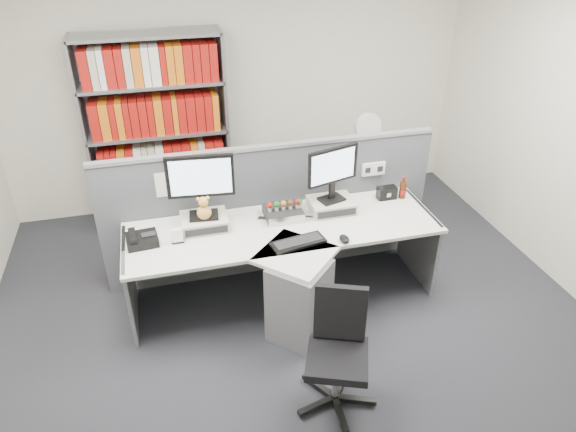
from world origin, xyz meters
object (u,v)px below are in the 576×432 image
object	(u,v)px
shelving_unit	(159,136)
desk_fan	(367,130)
cola_bottle	(403,190)
desk	(290,268)
mouse	(344,239)
monitor_right	(333,170)
desk_phone	(141,239)
office_chair	(338,347)
monitor_left	(201,181)
speaker	(387,193)
keyboard	(298,242)
filing_cabinet	(363,186)
desk_calendar	(177,237)
desktop_pc	(283,213)

from	to	relation	value
shelving_unit	desk_fan	world-z (taller)	shelving_unit
cola_bottle	desk_fan	xyz separation A→B (m)	(0.03, 0.96, 0.21)
desk	mouse	xyz separation A→B (m)	(0.42, -0.11, 0.29)
monitor_right	shelving_unit	xyz separation A→B (m)	(-1.37, 1.47, -0.13)
monitor_right	shelving_unit	bearing A→B (deg)	133.16
shelving_unit	desk_phone	bearing A→B (deg)	-98.50
desk_phone	monitor_right	bearing A→B (deg)	4.30
office_chair	mouse	bearing A→B (deg)	68.39
monitor_right	cola_bottle	xyz separation A→B (m)	(0.70, 0.05, -0.31)
monitor_left	desk_phone	world-z (taller)	monitor_left
shelving_unit	office_chair	size ratio (longest dim) A/B	2.34
cola_bottle	shelving_unit	bearing A→B (deg)	145.67
monitor_right	shelving_unit	world-z (taller)	shelving_unit
monitor_right	mouse	size ratio (longest dim) A/B	4.08
shelving_unit	mouse	bearing A→B (deg)	-56.10
desk_phone	monitor_left	bearing A→B (deg)	13.34
desk_phone	office_chair	distance (m)	1.75
monitor_right	speaker	world-z (taller)	monitor_right
keyboard	mouse	size ratio (longest dim) A/B	3.80
monitor_right	desk_phone	world-z (taller)	monitor_right
speaker	desk_fan	size ratio (longest dim) A/B	0.35
cola_bottle	filing_cabinet	distance (m)	1.07
keyboard	desk_calendar	distance (m)	0.95
desk_calendar	filing_cabinet	bearing A→B (deg)	29.98
monitor_right	desk_phone	size ratio (longest dim) A/B	1.86
mouse	desk_fan	world-z (taller)	desk_fan
filing_cabinet	office_chair	world-z (taller)	office_chair
desk_fan	desk_phone	bearing A→B (deg)	-154.06
desk_calendar	monitor_right	bearing A→B (deg)	7.35
monitor_left	monitor_right	size ratio (longest dim) A/B	1.12
desk_phone	shelving_unit	bearing A→B (deg)	81.50
desktop_pc	office_chair	world-z (taller)	office_chair
filing_cabinet	desk_fan	bearing A→B (deg)	-90.00
monitor_right	filing_cabinet	distance (m)	1.46
monitor_left	desk_fan	size ratio (longest dim) A/B	1.11
desk_phone	cola_bottle	size ratio (longest dim) A/B	1.22
speaker	mouse	bearing A→B (deg)	-136.98
desk_calendar	filing_cabinet	size ratio (longest dim) A/B	0.17
shelving_unit	desk_fan	xyz separation A→B (m)	(2.10, -0.45, 0.03)
cola_bottle	office_chair	bearing A→B (deg)	-128.12
mouse	desk_fan	bearing A→B (deg)	62.61
desk_phone	desktop_pc	bearing A→B (deg)	5.43
desk	desktop_pc	xyz separation A→B (m)	(0.04, 0.37, 0.31)
speaker	keyboard	bearing A→B (deg)	-152.20
keyboard	desk_calendar	world-z (taller)	desk_calendar
desktop_pc	desk_calendar	distance (m)	0.92
desktop_pc	desk_phone	world-z (taller)	desk_phone
office_chair	desktop_pc	bearing A→B (deg)	91.96
desktop_pc	mouse	bearing A→B (deg)	-52.22
filing_cabinet	shelving_unit	bearing A→B (deg)	167.93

